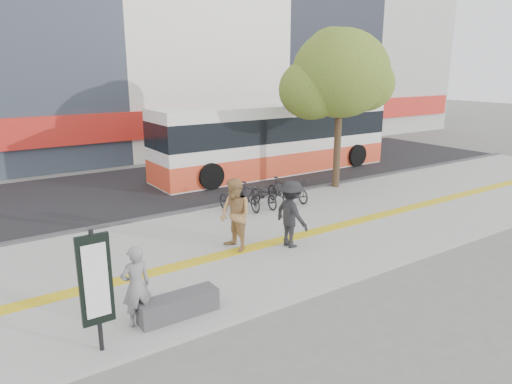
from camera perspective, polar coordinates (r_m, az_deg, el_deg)
ground at (r=11.78m, az=-0.22°, el=-9.24°), size 120.00×120.00×0.00m
sidewalk at (r=12.94m, az=-3.95°, el=-6.80°), size 40.00×7.00×0.08m
tactile_strip at (r=12.53m, az=-2.79°, el=-7.32°), size 40.00×0.45×0.01m
street at (r=19.50m, az=-15.15°, el=0.16°), size 40.00×8.00×0.06m
curb at (r=15.89m, az=-10.35°, el=-2.73°), size 40.00×0.25×0.14m
bench at (r=9.57m, az=-9.41°, el=-13.47°), size 1.60×0.45×0.45m
signboard at (r=8.38m, az=-18.93°, el=-10.31°), size 0.55×0.10×2.20m
street_tree at (r=19.04m, az=9.94°, el=13.78°), size 4.40×3.80×6.31m
bus at (r=21.93m, az=2.36°, el=6.29°), size 11.78×2.79×3.14m
bicycle_row at (r=16.39m, az=1.02°, el=-0.28°), size 3.38×1.66×0.95m
seated_woman at (r=9.20m, az=-14.39°, el=-11.04°), size 0.58×0.39×1.58m
pedestrian_tan at (r=12.39m, az=-2.56°, el=-2.81°), size 0.78×0.98×1.95m
pedestrian_dark at (r=12.67m, az=4.33°, el=-2.68°), size 0.71×1.20×1.84m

